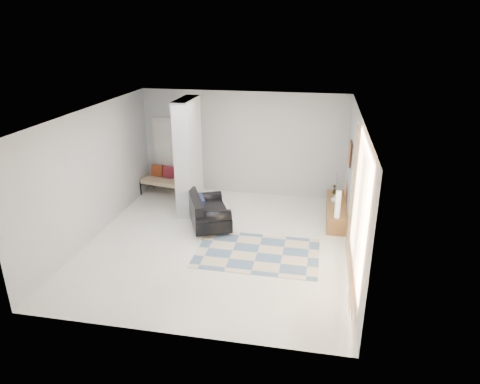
# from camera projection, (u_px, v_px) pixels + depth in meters

# --- Properties ---
(floor) EXTENTS (6.00, 6.00, 0.00)m
(floor) POSITION_uv_depth(u_px,v_px,m) (218.00, 242.00, 9.26)
(floor) COLOR silver
(floor) RESTS_ON ground
(ceiling) EXTENTS (6.00, 6.00, 0.00)m
(ceiling) POSITION_uv_depth(u_px,v_px,m) (216.00, 113.00, 8.23)
(ceiling) COLOR white
(ceiling) RESTS_ON wall_back
(wall_back) EXTENTS (6.00, 0.00, 6.00)m
(wall_back) POSITION_uv_depth(u_px,v_px,m) (243.00, 144.00, 11.49)
(wall_back) COLOR #B2B4B6
(wall_back) RESTS_ON ground
(wall_front) EXTENTS (6.00, 0.00, 6.00)m
(wall_front) POSITION_uv_depth(u_px,v_px,m) (167.00, 253.00, 6.00)
(wall_front) COLOR #B2B4B6
(wall_front) RESTS_ON ground
(wall_left) EXTENTS (0.00, 6.00, 6.00)m
(wall_left) POSITION_uv_depth(u_px,v_px,m) (93.00, 173.00, 9.22)
(wall_left) COLOR #B2B4B6
(wall_left) RESTS_ON ground
(wall_right) EXTENTS (0.00, 6.00, 6.00)m
(wall_right) POSITION_uv_depth(u_px,v_px,m) (355.00, 191.00, 8.27)
(wall_right) COLOR #B2B4B6
(wall_right) RESTS_ON ground
(partition_column) EXTENTS (0.35, 1.20, 2.80)m
(partition_column) POSITION_uv_depth(u_px,v_px,m) (189.00, 157.00, 10.40)
(partition_column) COLOR #AFB5B7
(partition_column) RESTS_ON floor
(hallway_door) EXTENTS (0.85, 0.06, 2.04)m
(hallway_door) POSITION_uv_depth(u_px,v_px,m) (169.00, 154.00, 11.95)
(hallway_door) COLOR beige
(hallway_door) RESTS_ON floor
(curtain) EXTENTS (0.00, 2.55, 2.55)m
(curtain) POSITION_uv_depth(u_px,v_px,m) (355.00, 212.00, 7.21)
(curtain) COLOR #F8A541
(curtain) RESTS_ON wall_right
(wall_art) EXTENTS (0.04, 0.45, 0.55)m
(wall_art) POSITION_uv_depth(u_px,v_px,m) (350.00, 154.00, 9.74)
(wall_art) COLOR #331A0D
(wall_art) RESTS_ON wall_right
(media_console) EXTENTS (0.45, 1.87, 0.80)m
(media_console) POSITION_uv_depth(u_px,v_px,m) (336.00, 211.00, 10.30)
(media_console) COLOR brown
(media_console) RESTS_ON floor
(loveseat) EXTENTS (1.31, 1.61, 0.76)m
(loveseat) POSITION_uv_depth(u_px,v_px,m) (207.00, 212.00, 9.87)
(loveseat) COLOR silver
(loveseat) RESTS_ON floor
(daybed) EXTENTS (1.71, 0.97, 0.77)m
(daybed) POSITION_uv_depth(u_px,v_px,m) (171.00, 180.00, 11.71)
(daybed) COLOR black
(daybed) RESTS_ON floor
(area_rug) EXTENTS (2.52, 1.69, 0.01)m
(area_rug) POSITION_uv_depth(u_px,v_px,m) (257.00, 253.00, 8.81)
(area_rug) COLOR #C4B696
(area_rug) RESTS_ON floor
(cylinder_lamp) EXTENTS (0.11, 0.11, 0.62)m
(cylinder_lamp) POSITION_uv_depth(u_px,v_px,m) (338.00, 204.00, 9.39)
(cylinder_lamp) COLOR white
(cylinder_lamp) RESTS_ON media_console
(bronze_figurine) EXTENTS (0.12, 0.12, 0.23)m
(bronze_figurine) POSITION_uv_depth(u_px,v_px,m) (335.00, 189.00, 10.81)
(bronze_figurine) COLOR black
(bronze_figurine) RESTS_ON media_console
(vase) EXTENTS (0.21, 0.21, 0.20)m
(vase) POSITION_uv_depth(u_px,v_px,m) (335.00, 199.00, 10.24)
(vase) COLOR white
(vase) RESTS_ON media_console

